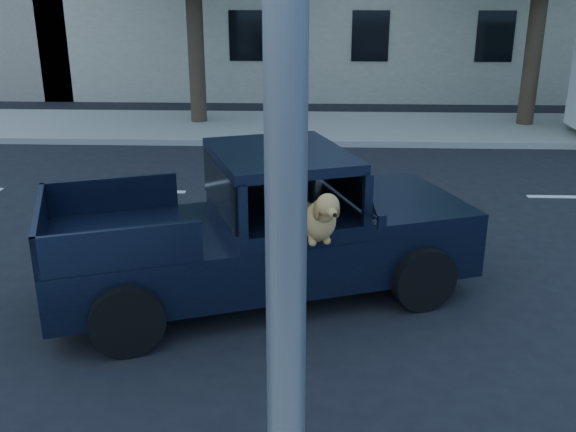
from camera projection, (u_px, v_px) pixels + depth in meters
The scene contains 4 objects.
ground at pixel (368, 269), 8.82m from camera, with size 120.00×120.00×0.00m, color black.
far_sidewalk at pixel (343, 128), 17.46m from camera, with size 60.00×4.00×0.15m, color gray.
lane_stripes at pixel (462, 196), 11.94m from camera, with size 21.60×0.14×0.01m, color silver, non-canonical shape.
pickup_truck at pixel (255, 248), 7.92m from camera, with size 5.47×3.57×1.83m.
Camera 1 is at (-0.77, -8.11, 3.64)m, focal length 40.00 mm.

